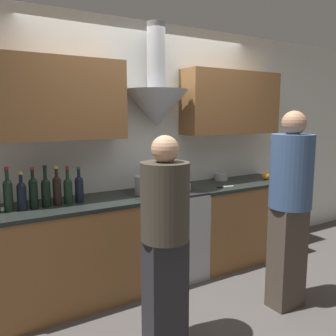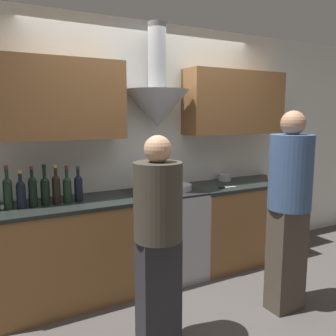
# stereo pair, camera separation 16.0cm
# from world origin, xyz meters

# --- Properties ---
(ground_plane) EXTENTS (12.00, 12.00, 0.00)m
(ground_plane) POSITION_xyz_m (0.00, 0.00, 0.00)
(ground_plane) COLOR #4C4744
(wall_back) EXTENTS (8.40, 0.64, 2.60)m
(wall_back) POSITION_xyz_m (0.00, 0.59, 1.48)
(wall_back) COLOR silver
(wall_back) RESTS_ON ground_plane
(counter_left) EXTENTS (1.24, 0.62, 0.91)m
(counter_left) POSITION_xyz_m (-0.99, 0.33, 0.45)
(counter_left) COLOR brown
(counter_left) RESTS_ON ground_plane
(counter_right) EXTENTS (1.26, 0.62, 0.91)m
(counter_right) POSITION_xyz_m (1.00, 0.33, 0.45)
(counter_right) COLOR brown
(counter_right) RESTS_ON ground_plane
(stove_range) EXTENTS (0.76, 0.60, 0.91)m
(stove_range) POSITION_xyz_m (0.00, 0.33, 0.46)
(stove_range) COLOR #A8AAAF
(stove_range) RESTS_ON ground_plane
(wine_bottle_1) EXTENTS (0.07, 0.07, 0.36)m
(wine_bottle_1) POSITION_xyz_m (-1.42, 0.33, 1.05)
(wine_bottle_1) COLOR black
(wine_bottle_1) RESTS_ON counter_left
(wine_bottle_2) EXTENTS (0.07, 0.07, 0.31)m
(wine_bottle_2) POSITION_xyz_m (-1.32, 0.31, 1.04)
(wine_bottle_2) COLOR black
(wine_bottle_2) RESTS_ON counter_left
(wine_bottle_3) EXTENTS (0.07, 0.07, 0.34)m
(wine_bottle_3) POSITION_xyz_m (-1.23, 0.31, 1.05)
(wine_bottle_3) COLOR black
(wine_bottle_3) RESTS_ON counter_left
(wine_bottle_4) EXTENTS (0.08, 0.08, 0.35)m
(wine_bottle_4) POSITION_xyz_m (-1.13, 0.32, 1.04)
(wine_bottle_4) COLOR black
(wine_bottle_4) RESTS_ON counter_left
(wine_bottle_5) EXTENTS (0.07, 0.07, 0.34)m
(wine_bottle_5) POSITION_xyz_m (-1.04, 0.33, 1.05)
(wine_bottle_5) COLOR black
(wine_bottle_5) RESTS_ON counter_left
(wine_bottle_6) EXTENTS (0.07, 0.07, 0.33)m
(wine_bottle_6) POSITION_xyz_m (-0.95, 0.32, 1.04)
(wine_bottle_6) COLOR black
(wine_bottle_6) RESTS_ON counter_left
(wine_bottle_7) EXTENTS (0.07, 0.07, 0.31)m
(wine_bottle_7) POSITION_xyz_m (-0.85, 0.33, 1.04)
(wine_bottle_7) COLOR black
(wine_bottle_7) RESTS_ON counter_left
(stock_pot) EXTENTS (0.26, 0.26, 0.18)m
(stock_pot) POSITION_xyz_m (-0.17, 0.32, 0.99)
(stock_pot) COLOR #A8AAAF
(stock_pot) RESTS_ON stove_range
(mixing_bowl) EXTENTS (0.26, 0.26, 0.06)m
(mixing_bowl) POSITION_xyz_m (0.17, 0.31, 0.94)
(mixing_bowl) COLOR #A8AAAF
(mixing_bowl) RESTS_ON stove_range
(orange_fruit) EXTENTS (0.09, 0.09, 0.09)m
(orange_fruit) POSITION_xyz_m (1.37, 0.26, 0.95)
(orange_fruit) COLOR orange
(orange_fruit) RESTS_ON counter_right
(saucepan) EXTENTS (0.16, 0.16, 0.08)m
(saucepan) POSITION_xyz_m (0.90, 0.51, 0.95)
(saucepan) COLOR #A8AAAF
(saucepan) RESTS_ON counter_right
(chefs_knife) EXTENTS (0.20, 0.06, 0.01)m
(chefs_knife) POSITION_xyz_m (0.67, 0.17, 0.91)
(chefs_knife) COLOR silver
(chefs_knife) RESTS_ON counter_right
(person_foreground_left) EXTENTS (0.34, 0.34, 1.53)m
(person_foreground_left) POSITION_xyz_m (-0.55, -0.64, 0.84)
(person_foreground_left) COLOR #28282D
(person_foreground_left) RESTS_ON ground_plane
(person_foreground_right) EXTENTS (0.35, 0.35, 1.70)m
(person_foreground_right) POSITION_xyz_m (0.64, -0.70, 0.94)
(person_foreground_right) COLOR #473D33
(person_foreground_right) RESTS_ON ground_plane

